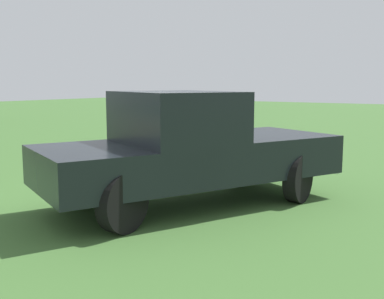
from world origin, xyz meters
The scene contains 2 objects.
ground_plane centered at (0.00, 0.00, 0.00)m, with size 80.00×80.00×0.00m, color #3D662D.
pickup_truck centered at (0.12, 0.72, 0.96)m, with size 5.25×3.82×1.84m.
Camera 1 is at (6.31, 4.96, 1.97)m, focal length 44.25 mm.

